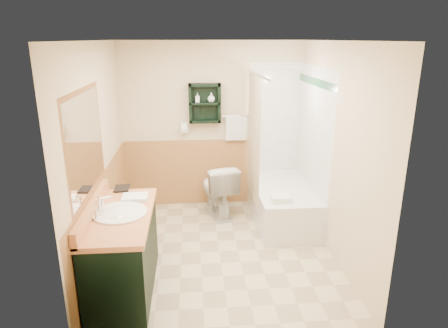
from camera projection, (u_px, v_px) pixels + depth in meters
floor at (219, 251)px, 4.75m from camera, size 3.00×3.00×0.00m
back_wall at (212, 126)px, 5.83m from camera, size 2.60×0.04×2.40m
left_wall at (96, 157)px, 4.28m from camera, size 0.04×3.00×2.40m
right_wall at (336, 152)px, 4.49m from camera, size 0.04×3.00×2.40m
ceiling at (218, 38)px, 4.02m from camera, size 2.60×3.00×0.04m
wainscot_left at (106, 217)px, 4.49m from camera, size 2.98×2.98×1.00m
wainscot_back at (212, 172)px, 6.01m from camera, size 2.58×2.58×1.00m
mirror_frame at (86, 143)px, 3.67m from camera, size 1.30×1.30×1.00m
mirror_glass at (86, 143)px, 3.67m from camera, size 1.20×1.20×0.90m
tile_right at (312, 148)px, 5.24m from camera, size 1.50×1.50×2.10m
tile_back at (281, 135)px, 5.91m from camera, size 0.95×0.95×2.10m
tile_accent at (316, 82)px, 4.99m from camera, size 1.50×1.50×0.10m
wall_shelf at (205, 103)px, 5.61m from camera, size 0.45×0.15×0.55m
hair_dryer at (184, 128)px, 5.71m from camera, size 0.10×0.24×0.18m
towel_bar at (236, 116)px, 5.75m from camera, size 0.40×0.06×0.40m
curtain_rod at (257, 74)px, 4.90m from camera, size 0.03×1.60×0.03m
shower_curtain at (254, 138)px, 5.32m from camera, size 1.05×1.05×1.70m
vanity at (123, 252)px, 3.93m from camera, size 0.59×1.30×0.83m
bathtub at (282, 203)px, 5.48m from camera, size 0.77×1.50×0.51m
toilet at (218, 190)px, 5.64m from camera, size 0.60×0.85×0.75m
counter_towel at (135, 197)px, 4.14m from camera, size 0.26×0.20×0.04m
vanity_book at (114, 180)px, 4.37m from camera, size 0.16×0.03×0.22m
tub_towel at (281, 199)px, 4.89m from camera, size 0.24×0.20×0.07m
soap_bottle_a at (198, 100)px, 5.58m from camera, size 0.07×0.13×0.06m
soap_bottle_b at (211, 98)px, 5.59m from camera, size 0.12×0.15×0.10m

